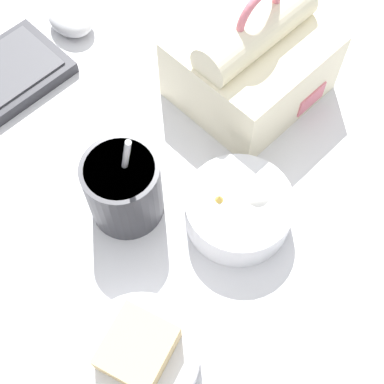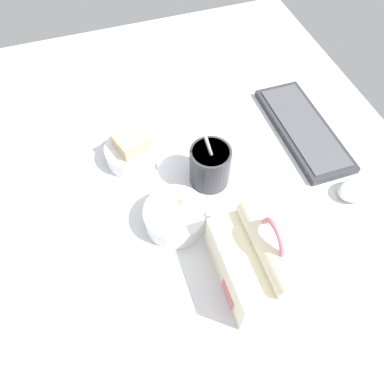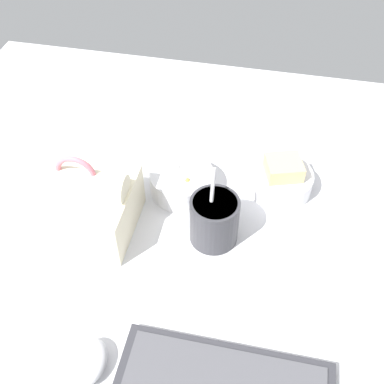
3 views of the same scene
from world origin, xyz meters
The scene contains 7 objects.
desk_surface centered at (0.00, 0.00, 1.00)cm, with size 140.00×110.00×2.00cm.
keyboard centered at (-9.12, 32.73, 3.02)cm, with size 32.57×12.31×2.10cm.
lunch_bag centered at (22.16, 6.79, 8.12)cm, with size 18.66×17.10×17.86cm.
soup_cup centered at (-2.49, 4.86, 7.16)cm, with size 9.20×9.20×16.47cm.
bento_bowl_sandwich centered at (-13.96, -10.46, 4.94)cm, with size 12.81×12.81×7.87cm.
bento_bowl_snacks centered at (6.17, -5.98, 4.66)cm, with size 13.15×13.15×5.94cm.
computer_mouse centered at (11.97, 34.13, 3.75)cm, with size 5.98×7.88×3.50cm.
Camera 3 is at (-10.19, 61.66, 75.35)cm, focal length 45.00 mm.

